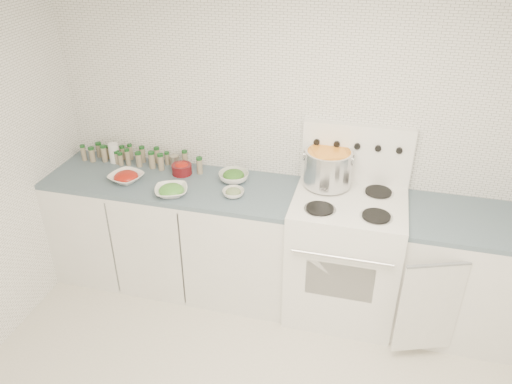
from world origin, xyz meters
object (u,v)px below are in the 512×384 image
Objects in this scene: stove at (344,252)px; stock_pot at (328,166)px; bowl_tomato at (126,177)px; bowl_snowpea at (171,191)px.

stock_pot is at bearing 137.73° from stove.
bowl_tomato is 0.41m from bowl_snowpea.
bowl_snowpea is (-1.22, -0.18, 0.44)m from stove.
stock_pot is 1.10m from bowl_snowpea.
bowl_snowpea is at bearing -161.68° from stock_pot.
bowl_tomato is (-1.43, -0.24, -0.15)m from stock_pot.
stove reaches higher than bowl_snowpea.
bowl_snowpea is at bearing -171.60° from stove.
stove is at bearing 8.40° from bowl_snowpea.
bowl_snowpea is (0.40, -0.10, -0.00)m from bowl_tomato.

